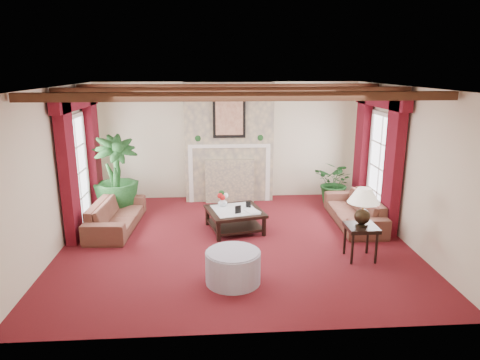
{
  "coord_description": "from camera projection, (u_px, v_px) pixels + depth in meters",
  "views": [
    {
      "loc": [
        -0.4,
        -7.11,
        3.01
      ],
      "look_at": [
        0.11,
        0.4,
        1.02
      ],
      "focal_mm": 32.0,
      "sensor_mm": 36.0,
      "label": 1
    }
  ],
  "objects": [
    {
      "name": "ceiling",
      "position": [
        235.0,
        87.0,
        6.97
      ],
      "size": [
        6.0,
        6.0,
        0.0
      ],
      "primitive_type": "plane",
      "rotation": [
        3.14,
        0.0,
        0.0
      ],
      "color": "white",
      "rests_on": "floor"
    },
    {
      "name": "left_wall",
      "position": [
        56.0,
        170.0,
        7.12
      ],
      "size": [
        0.02,
        5.5,
        2.7
      ],
      "primitive_type": "cube",
      "color": "beige",
      "rests_on": "ground"
    },
    {
      "name": "book",
      "position": [
        247.0,
        205.0,
        7.87
      ],
      "size": [
        0.24,
        0.19,
        0.31
      ],
      "primitive_type": "imported",
      "rotation": [
        0.0,
        0.0,
        0.43
      ],
      "color": "black",
      "rests_on": "coffee_table"
    },
    {
      "name": "sofa_right",
      "position": [
        355.0,
        205.0,
        8.43
      ],
      "size": [
        1.97,
        0.68,
        0.76
      ],
      "primitive_type": "imported",
      "rotation": [
        0.0,
        0.0,
        -1.6
      ],
      "color": "#3F1118",
      "rests_on": "ground"
    },
    {
      "name": "curtains_left",
      "position": [
        75.0,
        94.0,
        7.78
      ],
      "size": [
        0.2,
        2.4,
        2.55
      ],
      "primitive_type": null,
      "color": "#4C0A16",
      "rests_on": "ground"
    },
    {
      "name": "potted_palm",
      "position": [
        117.0,
        192.0,
        9.0
      ],
      "size": [
        2.3,
        2.43,
        0.93
      ],
      "primitive_type": "imported",
      "rotation": [
        0.0,
        0.0,
        0.49
      ],
      "color": "black",
      "rests_on": "ground"
    },
    {
      "name": "ceiling_beams",
      "position": [
        235.0,
        91.0,
        6.98
      ],
      "size": [
        6.0,
        3.0,
        0.12
      ],
      "primitive_type": null,
      "color": "#3B2012",
      "rests_on": "ceiling"
    },
    {
      "name": "sofa_left",
      "position": [
        116.0,
        210.0,
        8.18
      ],
      "size": [
        1.98,
        0.79,
        0.75
      ],
      "primitive_type": "imported",
      "rotation": [
        0.0,
        0.0,
        1.51
      ],
      "color": "#3F1118",
      "rests_on": "ground"
    },
    {
      "name": "fireplace",
      "position": [
        229.0,
        82.0,
        9.43
      ],
      "size": [
        2.0,
        0.52,
        2.7
      ],
      "primitive_type": null,
      "color": "tan",
      "rests_on": "ground"
    },
    {
      "name": "side_table",
      "position": [
        360.0,
        242.0,
        6.89
      ],
      "size": [
        0.61,
        0.61,
        0.57
      ],
      "primitive_type": null,
      "rotation": [
        0.0,
        0.0,
        -0.33
      ],
      "color": "black",
      "rests_on": "ground"
    },
    {
      "name": "coffee_table",
      "position": [
        235.0,
        220.0,
        8.12
      ],
      "size": [
        1.2,
        1.2,
        0.4
      ],
      "primitive_type": null,
      "rotation": [
        0.0,
        0.0,
        0.24
      ],
      "color": "black",
      "rests_on": "ground"
    },
    {
      "name": "french_door_right",
      "position": [
        385.0,
        114.0,
        8.27
      ],
      "size": [
        0.1,
        1.1,
        2.16
      ],
      "primitive_type": null,
      "color": "white",
      "rests_on": "ground"
    },
    {
      "name": "right_wall",
      "position": [
        406.0,
        165.0,
        7.51
      ],
      "size": [
        0.02,
        5.5,
        2.7
      ],
      "primitive_type": "cube",
      "color": "beige",
      "rests_on": "ground"
    },
    {
      "name": "floor",
      "position": [
        236.0,
        241.0,
        7.66
      ],
      "size": [
        6.0,
        6.0,
        0.0
      ],
      "primitive_type": "plane",
      "color": "#4B0D14",
      "rests_on": "ground"
    },
    {
      "name": "flower_vase",
      "position": [
        223.0,
        202.0,
        8.25
      ],
      "size": [
        0.28,
        0.29,
        0.18
      ],
      "primitive_type": "imported",
      "rotation": [
        0.0,
        0.0,
        -0.3
      ],
      "color": "silver",
      "rests_on": "coffee_table"
    },
    {
      "name": "table_lamp",
      "position": [
        363.0,
        207.0,
        6.74
      ],
      "size": [
        0.5,
        0.5,
        0.64
      ],
      "primitive_type": null,
      "color": "black",
      "rests_on": "side_table"
    },
    {
      "name": "photo_frame_a",
      "position": [
        238.0,
        210.0,
        7.84
      ],
      "size": [
        0.12,
        0.06,
        0.16
      ],
      "primitive_type": null,
      "rotation": [
        0.0,
        0.0,
        0.39
      ],
      "color": "black",
      "rests_on": "coffee_table"
    },
    {
      "name": "small_plant",
      "position": [
        335.0,
        187.0,
        9.64
      ],
      "size": [
        1.89,
        1.89,
        0.78
      ],
      "primitive_type": "imported",
      "rotation": [
        0.0,
        0.0,
        -0.76
      ],
      "color": "black",
      "rests_on": "ground"
    },
    {
      "name": "photo_frame_b",
      "position": [
        248.0,
        205.0,
        8.17
      ],
      "size": [
        0.1,
        0.05,
        0.13
      ],
      "primitive_type": null,
      "rotation": [
        0.0,
        0.0,
        -0.34
      ],
      "color": "black",
      "rests_on": "coffee_table"
    },
    {
      "name": "ottoman",
      "position": [
        233.0,
        267.0,
        6.14
      ],
      "size": [
        0.8,
        0.8,
        0.46
      ],
      "primitive_type": "cylinder",
      "color": "#968EA1",
      "rests_on": "ground"
    },
    {
      "name": "back_wall",
      "position": [
        229.0,
        141.0,
        9.96
      ],
      "size": [
        6.0,
        0.02,
        2.7
      ],
      "primitive_type": "cube",
      "color": "beige",
      "rests_on": "ground"
    },
    {
      "name": "curtains_right",
      "position": [
        382.0,
        92.0,
        8.16
      ],
      "size": [
        0.2,
        2.4,
        2.55
      ],
      "primitive_type": null,
      "color": "#4C0A16",
      "rests_on": "ground"
    },
    {
      "name": "french_door_left",
      "position": [
        72.0,
        117.0,
        7.88
      ],
      "size": [
        0.1,
        1.1,
        2.16
      ],
      "primitive_type": null,
      "color": "white",
      "rests_on": "ground"
    }
  ]
}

